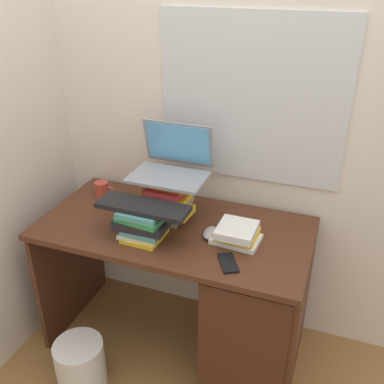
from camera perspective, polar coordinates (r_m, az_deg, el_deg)
name	(u,v)px	position (r m, az deg, el deg)	size (l,w,h in m)	color
ground_plane	(177,340)	(2.61, -1.99, -18.52)	(6.00, 6.00, 0.00)	olive
wall_back	(201,94)	(2.23, 1.22, 12.56)	(6.00, 0.06, 2.60)	silver
wall_left	(16,97)	(2.33, -21.78, 11.28)	(0.05, 6.00, 2.60)	beige
desk	(235,300)	(2.23, 5.60, -13.71)	(1.30, 0.65, 0.75)	#4C2819
book_stack_tall	(168,197)	(2.15, -3.11, -0.71)	(0.25, 0.20, 0.21)	gray
book_stack_keyboard_riser	(143,223)	(2.02, -6.35, -4.02)	(0.24, 0.20, 0.15)	yellow
book_stack_side	(237,234)	(2.01, 5.79, -5.35)	(0.22, 0.19, 0.08)	white
laptop	(173,163)	(2.13, -2.53, 3.78)	(0.36, 0.29, 0.24)	gray
keyboard	(143,207)	(1.98, -6.34, -1.89)	(0.42, 0.14, 0.02)	black
computer_mouse	(210,233)	(2.05, 2.38, -5.28)	(0.06, 0.10, 0.04)	#A5A8AD
mug	(102,189)	(2.42, -11.50, 0.33)	(0.11, 0.07, 0.09)	#B23F33
cell_phone	(228,263)	(1.89, 4.67, -9.08)	(0.07, 0.14, 0.01)	black
wastebasket	(81,365)	(2.38, -14.16, -20.80)	(0.24, 0.24, 0.26)	silver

